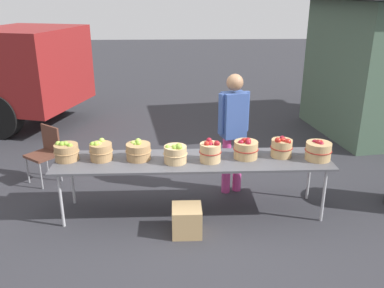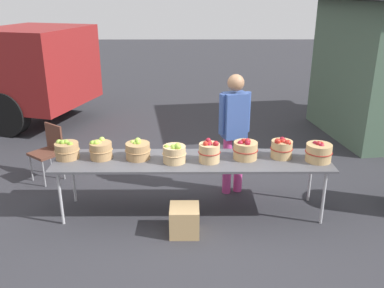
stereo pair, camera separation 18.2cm
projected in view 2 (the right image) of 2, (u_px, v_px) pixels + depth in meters
ground_plane at (192, 211)px, 5.53m from camera, size 40.00×40.00×0.00m
market_table at (192, 162)px, 5.27m from camera, size 3.50×0.76×0.75m
apple_basket_green_0 at (67, 150)px, 5.27m from camera, size 0.32×0.32×0.25m
apple_basket_green_1 at (101, 150)px, 5.26m from camera, size 0.30×0.30×0.26m
apple_basket_green_2 at (138, 150)px, 5.27m from camera, size 0.33×0.33×0.26m
apple_basket_green_3 at (174, 153)px, 5.15m from camera, size 0.30×0.30×0.27m
apple_basket_red_0 at (209, 152)px, 5.16m from camera, size 0.28×0.28×0.29m
apple_basket_red_1 at (245, 149)px, 5.26m from camera, size 0.32×0.32×0.28m
apple_basket_red_2 at (282, 148)px, 5.28m from camera, size 0.29×0.29×0.28m
apple_basket_red_3 at (319, 152)px, 5.18m from camera, size 0.34×0.34×0.27m
vendor_adult at (234, 125)px, 5.71m from camera, size 0.44×0.31×1.73m
folding_chair at (49, 148)px, 6.32m from camera, size 0.56×0.56×0.86m
produce_crate at (184, 220)px, 4.98m from camera, size 0.35×0.35×0.35m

